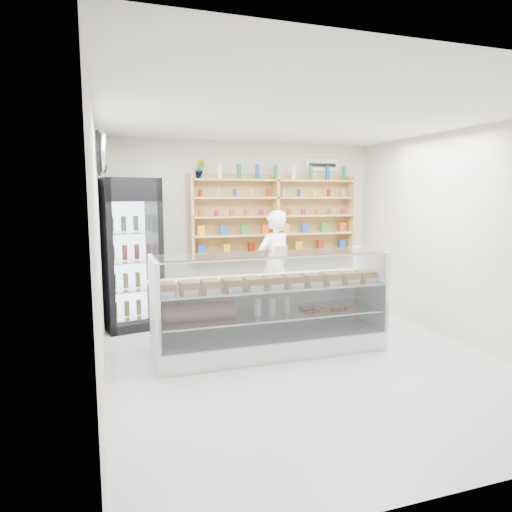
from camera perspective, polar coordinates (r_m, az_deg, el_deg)
name	(u,v)px	position (r m, az deg, el deg)	size (l,w,h in m)	color
room	(307,243)	(5.22, 6.43, 1.57)	(5.00, 5.00, 5.00)	#BABAC0
display_counter	(270,324)	(5.75, 1.77, -8.52)	(2.87, 0.86, 1.25)	white
shop_worker	(274,266)	(7.02, 2.27, -1.28)	(0.63, 0.41, 1.71)	white
drinks_cooler	(130,254)	(6.91, -15.50, 0.29)	(0.92, 0.91, 2.18)	black
wall_shelving	(275,216)	(7.55, 2.44, 4.97)	(2.84, 0.28, 1.33)	tan
potted_plant	(200,169)	(7.20, -7.02, 10.71)	(0.16, 0.13, 0.28)	#1E6626
security_mirror	(102,153)	(5.93, -18.64, 12.11)	(0.15, 0.50, 0.50)	silver
wall_sign	(322,165)	(8.04, 8.26, 11.17)	(0.62, 0.03, 0.20)	white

